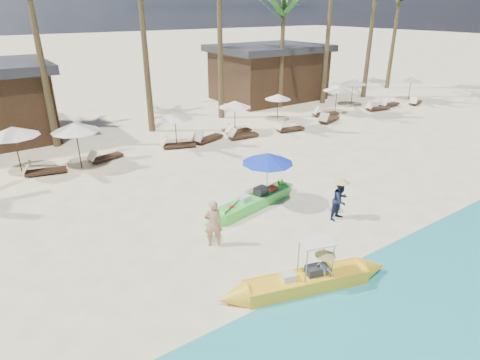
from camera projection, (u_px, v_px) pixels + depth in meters
ground at (262, 241)px, 13.18m from camera, size 240.00×240.00×0.00m
wet_sand_strip at (391, 336)px, 9.40m from camera, size 240.00×4.50×0.01m
green_canoe at (253, 202)px, 15.32m from camera, size 5.54×1.38×0.71m
yellow_canoe at (306, 281)px, 10.90m from camera, size 5.45×1.95×1.45m
tourist at (213, 223)px, 12.68m from camera, size 0.68×0.56×1.61m
vendor_green at (340, 200)px, 14.33m from camera, size 0.80×0.66×1.48m
vendor_yellow at (324, 268)px, 10.79m from camera, size 0.46×0.64×0.90m
blue_umbrella at (268, 158)px, 14.96m from camera, size 1.96×1.96×2.11m
resort_parasol_4 at (13, 132)px, 17.60m from camera, size 2.21×2.21×2.28m
lounger_4_right at (43, 170)px, 18.34m from camera, size 1.92×0.97×0.63m
resort_parasol_5 at (75, 127)px, 18.36m from camera, size 2.19×2.19×2.25m
lounger_5_left at (104, 157)px, 20.01m from camera, size 1.81×0.90×0.59m
resort_parasol_6 at (175, 115)px, 21.29m from camera, size 1.93×1.93×1.99m
lounger_6_left at (177, 144)px, 21.83m from camera, size 1.94×1.15×0.63m
lounger_6_right at (207, 138)px, 22.80m from camera, size 2.09×1.16×0.68m
resort_parasol_7 at (235, 104)px, 23.73m from camera, size 1.93×1.93×1.99m
lounger_7_left at (237, 131)px, 24.23m from camera, size 1.77×0.71×0.58m
lounger_7_right at (242, 135)px, 23.40m from camera, size 1.89×0.75×0.63m
resort_parasol_8 at (278, 97)px, 26.45m from camera, size 1.76×1.76×1.81m
lounger_8_left at (289, 128)px, 24.70m from camera, size 1.88×0.87×0.62m
resort_parasol_9 at (337, 88)px, 28.06m from camera, size 2.00×2.00×2.06m
lounger_9_left at (328, 119)px, 26.68m from camera, size 2.03×1.11×0.66m
lounger_9_right at (324, 113)px, 28.16m from camera, size 2.03×1.10×0.66m
resort_parasol_10 at (354, 82)px, 30.41m from camera, size 2.02×2.02×2.08m
lounger_10_left at (377, 108)px, 29.70m from camera, size 2.00×0.88×0.66m
lounger_10_right at (388, 104)px, 30.75m from camera, size 2.02×0.74×0.67m
resort_parasol_11 at (411, 79)px, 32.37m from camera, size 1.84×1.84×1.89m
lounger_11_left at (415, 102)px, 31.52m from camera, size 1.87×1.08×0.61m
palm_6 at (284, 7)px, 28.03m from camera, size 2.08×2.08×8.51m
pavilion_east at (268, 72)px, 32.82m from camera, size 8.80×6.60×4.30m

